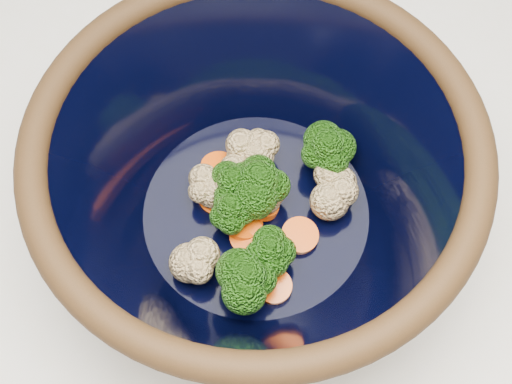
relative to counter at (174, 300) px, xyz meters
name	(u,v)px	position (x,y,z in m)	size (l,w,h in m)	color
ground	(197,375)	(0.00, 0.00, -0.45)	(3.00, 3.00, 0.00)	#9E7A54
counter	(174,300)	(0.00, 0.00, 0.00)	(1.20, 1.20, 0.90)	silver
mixing_bowl	(256,183)	(0.09, -0.12, 0.53)	(0.35, 0.35, 0.14)	black
vegetable_pile	(262,198)	(0.10, -0.12, 0.51)	(0.16, 0.14, 0.05)	#608442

